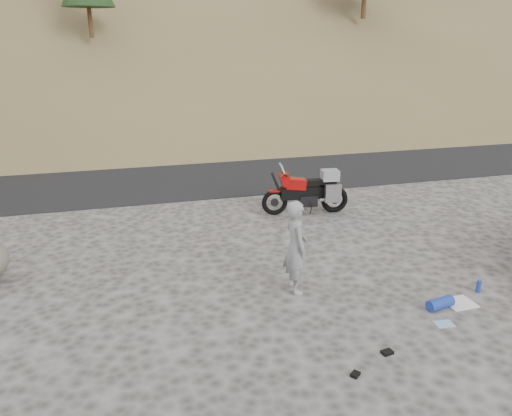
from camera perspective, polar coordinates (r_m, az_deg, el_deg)
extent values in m
plane|color=#413F3C|center=(9.11, 7.64, -8.84)|extent=(140.00, 140.00, 0.00)
cube|color=black|center=(17.23, -3.97, 4.70)|extent=(120.00, 7.00, 0.05)
cylinder|color=#3B2315|center=(21.40, -18.45, 19.83)|extent=(0.17, 0.17, 1.40)
torus|color=black|center=(12.41, 2.15, 0.64)|extent=(0.67, 0.20, 0.66)
cylinder|color=black|center=(12.41, 2.15, 0.64)|extent=(0.20, 0.08, 0.20)
torus|color=black|center=(12.78, 8.96, 0.96)|extent=(0.71, 0.22, 0.70)
cylinder|color=black|center=(12.78, 8.96, 0.96)|extent=(0.23, 0.10, 0.22)
cylinder|color=black|center=(12.31, 2.53, 2.29)|extent=(0.38, 0.10, 0.81)
cylinder|color=black|center=(12.24, 3.20, 4.01)|extent=(0.12, 0.62, 0.04)
cube|color=black|center=(12.50, 5.52, 1.76)|extent=(1.21, 0.38, 0.30)
cube|color=black|center=(12.58, 5.93, 0.91)|extent=(0.48, 0.35, 0.28)
cube|color=#970908|center=(12.37, 4.53, 2.81)|extent=(0.55, 0.36, 0.31)
cube|color=#970908|center=(12.28, 3.32, 3.30)|extent=(0.34, 0.37, 0.35)
cube|color=silver|center=(12.20, 3.02, 4.46)|extent=(0.15, 0.31, 0.25)
cube|color=black|center=(12.48, 6.67, 2.98)|extent=(0.57, 0.28, 0.12)
cube|color=black|center=(12.60, 8.32, 2.87)|extent=(0.37, 0.22, 0.10)
cube|color=#A8A7AC|center=(12.43, 8.80, 1.66)|extent=(0.41, 0.17, 0.45)
cube|color=#A8A7AC|center=(12.90, 8.13, 2.34)|extent=(0.41, 0.17, 0.45)
cube|color=gray|center=(12.55, 8.45, 3.74)|extent=(0.45, 0.38, 0.26)
cube|color=#970908|center=(12.32, 2.16, 1.96)|extent=(0.31, 0.15, 0.04)
cylinder|color=black|center=(12.48, 6.33, -0.07)|extent=(0.05, 0.21, 0.36)
cylinder|color=#A8A7AC|center=(12.57, 8.29, 1.03)|extent=(0.46, 0.14, 0.13)
imported|color=gray|center=(8.93, 4.41, -9.32)|extent=(0.41, 0.61, 1.65)
cube|color=white|center=(9.15, 22.24, -10.00)|extent=(0.50, 0.44, 0.02)
cylinder|color=#19389A|center=(8.83, 20.31, -10.18)|extent=(0.50, 0.28, 0.19)
cylinder|color=#19389A|center=(9.60, 24.10, -8.19)|extent=(0.08, 0.08, 0.22)
cube|color=black|center=(7.52, 14.77, -15.66)|extent=(0.18, 0.14, 0.05)
cube|color=black|center=(7.02, 11.28, -18.15)|extent=(0.16, 0.16, 0.04)
cube|color=#88B2D2|center=(8.46, 20.69, -12.29)|extent=(0.31, 0.24, 0.01)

